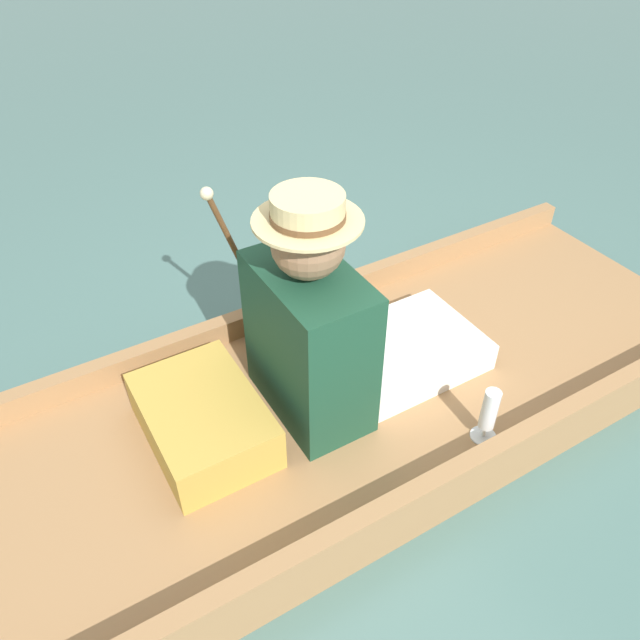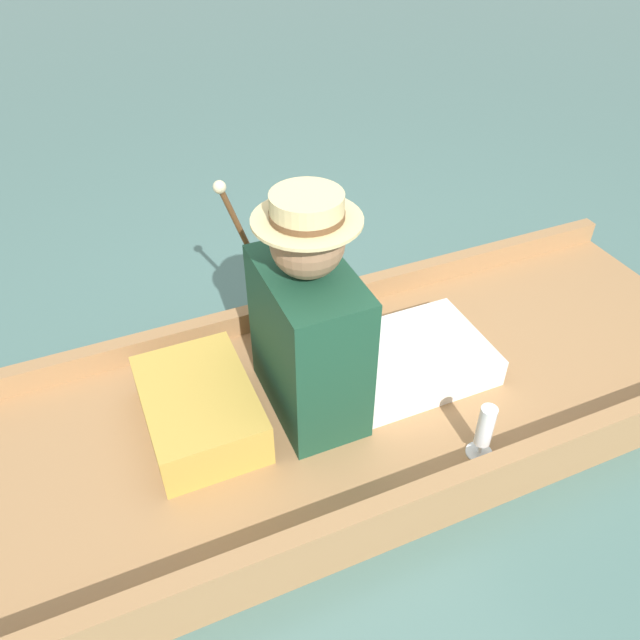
{
  "view_description": "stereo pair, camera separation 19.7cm",
  "coord_description": "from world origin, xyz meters",
  "px_view_note": "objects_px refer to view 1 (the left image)",
  "views": [
    {
      "loc": [
        1.28,
        -0.95,
        1.73
      ],
      "look_at": [
        -0.03,
        -0.17,
        0.48
      ],
      "focal_mm": 35.0,
      "sensor_mm": 36.0,
      "label": 1
    },
    {
      "loc": [
        1.37,
        -0.77,
        1.73
      ],
      "look_at": [
        -0.03,
        -0.17,
        0.48
      ],
      "focal_mm": 35.0,
      "sensor_mm": 36.0,
      "label": 2
    }
  ],
  "objects_px": {
    "seated_person": "(334,331)",
    "wine_glass": "(489,412)",
    "teddy_bear": "(275,299)",
    "walking_cane": "(237,255)"
  },
  "relations": [
    {
      "from": "teddy_bear",
      "to": "walking_cane",
      "type": "xyz_separation_m",
      "value": [
        -0.02,
        -0.12,
        0.23
      ]
    },
    {
      "from": "teddy_bear",
      "to": "walking_cane",
      "type": "height_order",
      "value": "walking_cane"
    },
    {
      "from": "teddy_bear",
      "to": "wine_glass",
      "type": "height_order",
      "value": "teddy_bear"
    },
    {
      "from": "seated_person",
      "to": "wine_glass",
      "type": "relative_size",
      "value": 3.98
    },
    {
      "from": "wine_glass",
      "to": "walking_cane",
      "type": "bearing_deg",
      "value": -149.91
    },
    {
      "from": "teddy_bear",
      "to": "wine_glass",
      "type": "xyz_separation_m",
      "value": [
        0.8,
        0.35,
        -0.07
      ]
    },
    {
      "from": "teddy_bear",
      "to": "wine_glass",
      "type": "distance_m",
      "value": 0.87
    },
    {
      "from": "seated_person",
      "to": "walking_cane",
      "type": "bearing_deg",
      "value": -159.48
    },
    {
      "from": "seated_person",
      "to": "teddy_bear",
      "type": "relative_size",
      "value": 2.08
    },
    {
      "from": "teddy_bear",
      "to": "walking_cane",
      "type": "bearing_deg",
      "value": -100.67
    }
  ]
}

